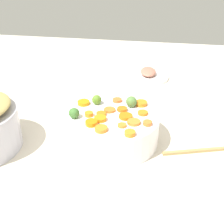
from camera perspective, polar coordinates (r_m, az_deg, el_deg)
name	(u,v)px	position (r m, az deg, el deg)	size (l,w,h in m)	color
tabletop	(114,150)	(0.83, 0.36, -7.80)	(2.40, 2.40, 0.02)	beige
serving_bowl_carrots	(112,128)	(0.83, 0.00, -3.28)	(0.28, 0.28, 0.09)	white
carrot_slice_0	(134,123)	(0.76, 4.48, -2.18)	(0.04, 0.04, 0.01)	orange
carrot_slice_1	(122,109)	(0.83, 2.10, 0.57)	(0.03, 0.03, 0.01)	orange
carrot_slice_2	(130,133)	(0.72, 3.72, -4.37)	(0.03, 0.03, 0.01)	orange
carrot_slice_3	(84,103)	(0.87, -5.86, 1.91)	(0.04, 0.04, 0.01)	orange
carrot_slice_4	(89,114)	(0.80, -4.76, -0.43)	(0.02, 0.02, 0.01)	orange
carrot_slice_5	(110,110)	(0.83, -0.50, 0.44)	(0.03, 0.03, 0.01)	orange
carrot_slice_6	(100,119)	(0.78, -2.47, -1.50)	(0.03, 0.03, 0.01)	orange
carrot_slice_7	(101,114)	(0.80, -2.23, -0.41)	(0.03, 0.03, 0.01)	orange
carrot_slice_8	(101,129)	(0.73, -2.25, -3.49)	(0.03, 0.03, 0.01)	orange
carrot_slice_9	(91,123)	(0.76, -4.25, -2.25)	(0.03, 0.03, 0.01)	orange
carrot_slice_10	(143,113)	(0.81, 6.36, -0.19)	(0.03, 0.03, 0.01)	orange
carrot_slice_11	(122,125)	(0.75, 2.08, -2.77)	(0.02, 0.02, 0.01)	orange
carrot_slice_12	(141,103)	(0.86, 6.01, 1.78)	(0.04, 0.04, 0.01)	orange
carrot_slice_13	(126,116)	(0.79, 2.83, -0.91)	(0.04, 0.04, 0.01)	orange
carrot_slice_14	(117,100)	(0.88, 1.09, 2.45)	(0.03, 0.03, 0.01)	orange
carrot_slice_15	(148,123)	(0.76, 7.32, -2.28)	(0.02, 0.02, 0.01)	orange
brussels_sprout_0	(131,102)	(0.85, 4.02, 2.13)	(0.03, 0.03, 0.03)	#588340
brussels_sprout_1	(97,100)	(0.86, -3.16, 2.53)	(0.03, 0.03, 0.03)	#5A8428
brussels_sprout_2	(74,114)	(0.79, -7.90, -0.37)	(0.03, 0.03, 0.03)	#437732
ham_plate	(143,76)	(1.31, 6.44, 7.37)	(0.23, 0.23, 0.01)	white
ham_slice_main	(148,72)	(1.32, 7.46, 8.23)	(0.12, 0.07, 0.03)	#BB735D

